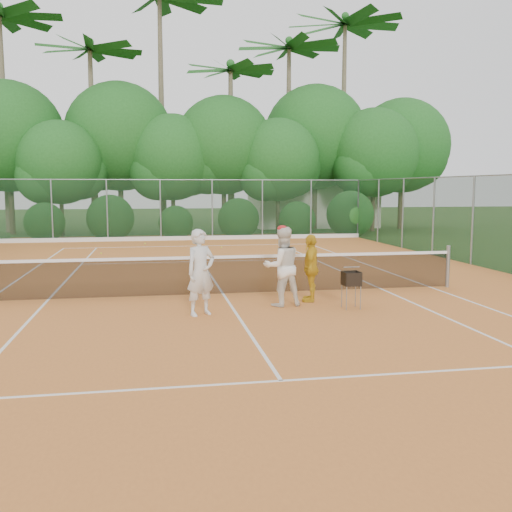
{
  "coord_description": "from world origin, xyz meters",
  "views": [
    {
      "loc": [
        -1.66,
        -13.68,
        2.62
      ],
      "look_at": [
        0.6,
        -1.2,
        1.1
      ],
      "focal_mm": 40.0,
      "sensor_mm": 36.0,
      "label": 1
    }
  ],
  "objects": [
    {
      "name": "tropical_treeline",
      "position": [
        1.43,
        20.22,
        5.11
      ],
      "size": [
        32.1,
        8.49,
        15.03
      ],
      "color": "brown",
      "rests_on": "ground"
    },
    {
      "name": "player_white",
      "position": [
        -0.73,
        -2.17,
        0.9
      ],
      "size": [
        0.77,
        0.67,
        1.77
      ],
      "primitive_type": "imported",
      "rotation": [
        0.0,
        0.0,
        0.48
      ],
      "color": "silver",
      "rests_on": "clay_court"
    },
    {
      "name": "ball_hopper",
      "position": [
        2.52,
        -2.11,
        0.66
      ],
      "size": [
        0.35,
        0.35,
        0.81
      ],
      "rotation": [
        0.0,
        0.0,
        -0.11
      ],
      "color": "gray",
      "rests_on": "clay_court"
    },
    {
      "name": "court_markings",
      "position": [
        0.0,
        0.0,
        0.02
      ],
      "size": [
        11.03,
        23.83,
        0.01
      ],
      "color": "white",
      "rests_on": "clay_court"
    },
    {
      "name": "clay_court",
      "position": [
        0.0,
        0.0,
        0.01
      ],
      "size": [
        18.0,
        36.0,
        0.02
      ],
      "primitive_type": "cube",
      "color": "orange",
      "rests_on": "ground"
    },
    {
      "name": "tennis_net",
      "position": [
        0.0,
        0.0,
        0.53
      ],
      "size": [
        11.97,
        0.1,
        1.1
      ],
      "color": "gray",
      "rests_on": "clay_court"
    },
    {
      "name": "club_building",
      "position": [
        9.0,
        24.0,
        1.5
      ],
      "size": [
        8.0,
        5.0,
        3.0
      ],
      "primitive_type": "cube",
      "color": "beige",
      "rests_on": "ground"
    },
    {
      "name": "player_center_grp",
      "position": [
        1.11,
        -1.56,
        0.9
      ],
      "size": [
        0.94,
        0.79,
        1.79
      ],
      "color": "white",
      "rests_on": "clay_court"
    },
    {
      "name": "ground",
      "position": [
        0.0,
        0.0,
        0.0
      ],
      "size": [
        120.0,
        120.0,
        0.0
      ],
      "primitive_type": "plane",
      "color": "#264518",
      "rests_on": "ground"
    },
    {
      "name": "stray_ball_b",
      "position": [
        -2.05,
        13.12,
        0.05
      ],
      "size": [
        0.07,
        0.07,
        0.07
      ],
      "primitive_type": "sphere",
      "color": "#C3CF30",
      "rests_on": "clay_court"
    },
    {
      "name": "stray_ball_a",
      "position": [
        -3.71,
        9.37,
        0.05
      ],
      "size": [
        0.07,
        0.07,
        0.07
      ],
      "primitive_type": "sphere",
      "color": "#E0EF37",
      "rests_on": "clay_court"
    },
    {
      "name": "fence_back",
      "position": [
        0.0,
        15.0,
        1.52
      ],
      "size": [
        18.07,
        0.07,
        3.0
      ],
      "color": "#19381E",
      "rests_on": "clay_court"
    },
    {
      "name": "player_yellow",
      "position": [
        1.88,
        -1.17,
        0.79
      ],
      "size": [
        0.66,
        0.98,
        1.55
      ],
      "primitive_type": "imported",
      "rotation": [
        0.0,
        0.0,
        -1.92
      ],
      "color": "gold",
      "rests_on": "clay_court"
    },
    {
      "name": "stray_ball_c",
      "position": [
        1.24,
        10.84,
        0.05
      ],
      "size": [
        0.07,
        0.07,
        0.07
      ],
      "primitive_type": "sphere",
      "color": "gold",
      "rests_on": "clay_court"
    }
  ]
}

